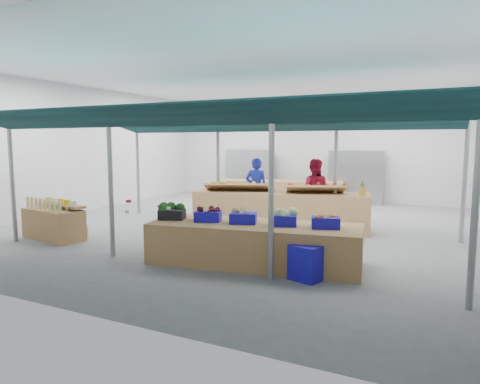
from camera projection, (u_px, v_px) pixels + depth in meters
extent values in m
plane|color=slate|center=(241.00, 226.00, 11.97)|extent=(13.00, 13.00, 0.00)
plane|color=silver|center=(241.00, 72.00, 11.48)|extent=(13.00, 13.00, 0.00)
plane|color=silver|center=(310.00, 148.00, 17.53)|extent=(12.00, 0.00, 12.00)
plane|color=silver|center=(80.00, 149.00, 14.34)|extent=(0.00, 13.00, 13.00)
cylinder|color=gray|center=(12.00, 178.00, 9.96)|extent=(0.10, 0.10, 3.00)
cylinder|color=gray|center=(138.00, 168.00, 13.98)|extent=(0.10, 0.10, 3.00)
cylinder|color=gray|center=(111.00, 184.00, 8.66)|extent=(0.10, 0.10, 3.00)
cylinder|color=gray|center=(218.00, 171.00, 12.68)|extent=(0.10, 0.10, 3.00)
cylinder|color=gray|center=(271.00, 192.00, 7.14)|extent=(0.10, 0.10, 3.00)
cylinder|color=gray|center=(335.00, 174.00, 11.15)|extent=(0.10, 0.10, 3.00)
cylinder|color=gray|center=(476.00, 204.00, 5.83)|extent=(0.10, 0.10, 3.00)
cylinder|color=gray|center=(465.00, 179.00, 9.85)|extent=(0.10, 0.10, 3.00)
cylinder|color=gray|center=(182.00, 114.00, 7.74)|extent=(10.00, 0.06, 0.06)
cylinder|color=gray|center=(273.00, 123.00, 11.76)|extent=(10.00, 0.06, 0.06)
cube|color=black|center=(160.00, 116.00, 7.17)|extent=(9.50, 1.28, 0.30)
cube|color=black|center=(201.00, 119.00, 8.33)|extent=(9.50, 1.28, 0.30)
cube|color=black|center=(264.00, 125.00, 11.19)|extent=(9.50, 1.28, 0.30)
cube|color=black|center=(282.00, 127.00, 12.35)|extent=(9.50, 1.28, 0.30)
cube|color=#B23F33|center=(249.00, 174.00, 18.30)|extent=(2.00, 0.50, 2.00)
cube|color=#B23F33|center=(356.00, 177.00, 16.34)|extent=(2.00, 0.50, 2.00)
cube|color=olive|center=(53.00, 224.00, 10.34)|extent=(1.75, 1.03, 0.73)
cube|color=#997247|center=(61.00, 205.00, 10.47)|extent=(1.68, 0.62, 0.06)
cube|color=olive|center=(254.00, 244.00, 8.22)|extent=(4.18, 1.95, 0.78)
cube|color=olive|center=(280.00, 210.00, 11.57)|extent=(4.79, 1.95, 1.00)
cube|color=olive|center=(281.00, 191.00, 16.67)|extent=(4.81, 2.05, 0.85)
cube|color=#150FAA|center=(305.00, 263.00, 7.23)|extent=(0.59, 0.49, 0.60)
imported|color=#1925A3|center=(256.00, 188.00, 13.02)|extent=(0.75, 0.56, 1.87)
imported|color=maroon|center=(314.00, 191.00, 12.24)|extent=(1.02, 0.86, 1.87)
cube|color=black|center=(172.00, 214.00, 8.66)|extent=(0.58, 0.49, 0.20)
cube|color=white|center=(169.00, 208.00, 8.43)|extent=(0.08, 0.03, 0.06)
cube|color=#150FAA|center=(208.00, 216.00, 8.44)|extent=(0.58, 0.49, 0.20)
cube|color=white|center=(206.00, 210.00, 8.20)|extent=(0.08, 0.03, 0.06)
cube|color=#150FAA|center=(243.00, 218.00, 8.23)|extent=(0.58, 0.49, 0.20)
cube|color=white|center=(242.00, 212.00, 7.99)|extent=(0.08, 0.03, 0.06)
cube|color=#150FAA|center=(283.00, 220.00, 8.00)|extent=(0.58, 0.49, 0.20)
cube|color=white|center=(283.00, 214.00, 7.77)|extent=(0.08, 0.03, 0.06)
cube|color=#150FAA|center=(325.00, 222.00, 7.77)|extent=(0.58, 0.49, 0.20)
cube|color=white|center=(326.00, 216.00, 7.54)|extent=(0.08, 0.03, 0.06)
sphere|color=brown|center=(161.00, 208.00, 8.57)|extent=(0.09, 0.09, 0.09)
sphere|color=brown|center=(159.00, 206.00, 8.57)|extent=(0.06, 0.06, 0.06)
cylinder|color=red|center=(129.00, 201.00, 9.01)|extent=(0.12, 0.12, 0.05)
cube|color=white|center=(127.00, 212.00, 8.98)|extent=(0.10, 0.01, 0.07)
cube|color=#997247|center=(240.00, 187.00, 11.69)|extent=(2.02, 1.32, 0.26)
cube|color=#997247|center=(316.00, 189.00, 11.14)|extent=(1.64, 1.17, 0.26)
cylinder|color=#8C6019|center=(362.00, 191.00, 10.84)|extent=(0.14, 0.14, 0.22)
cone|color=#26661E|center=(362.00, 183.00, 10.81)|extent=(0.12, 0.12, 0.18)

